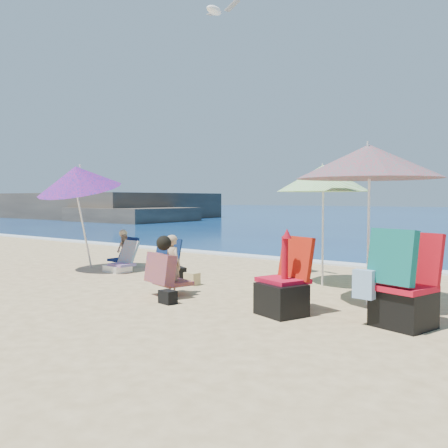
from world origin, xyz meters
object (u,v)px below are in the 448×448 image
Objects in this scene: chair_rainbow at (121,264)px; furled_umbrella at (285,267)px; person_center at (168,266)px; umbrella_blue at (78,178)px; umbrella_striped at (323,178)px; seagull at (215,10)px; chair_navy at (164,267)px; person_left at (124,250)px; camp_chair_left at (284,291)px; camp_chair_right at (401,292)px; umbrella_turquoise at (369,162)px.

furled_umbrella is at bearing -14.69° from chair_rainbow.
furled_umbrella reaches higher than person_center.
furled_umbrella is (5.40, -0.77, -1.32)m from umbrella_blue.
umbrella_striped is 2.46× the size of seagull.
umbrella_blue is 2.00m from chair_rainbow.
chair_navy is 1.00× the size of person_left.
camp_chair_left is at bearing -0.51° from person_center.
camp_chair_left is 2.10m from person_center.
seagull is (3.03, 0.78, 2.98)m from umbrella_blue.
umbrella_blue is 7.02m from camp_chair_right.
umbrella_blue is at bearing -106.52° from person_left.
chair_rainbow is at bearing 165.31° from furled_umbrella.
umbrella_blue is 2.01× the size of camp_chair_right.
chair_navy is at bearing 159.20° from furled_umbrella.
furled_umbrella is at bearing -33.11° from seagull.
person_left is (0.29, 0.99, -1.56)m from umbrella_blue.
umbrella_striped is at bearing 103.64° from camp_chair_left.
chair_rainbow is at bearing 165.00° from camp_chair_left.
person_left is (-5.79, 0.63, -1.66)m from umbrella_turquoise.
furled_umbrella is 5.14m from seagull.
umbrella_blue is at bearing -165.67° from seagull.
umbrella_striped is 4.49m from chair_rainbow.
umbrella_blue reaches higher than chair_navy.
umbrella_turquoise is 1.93m from furled_umbrella.
camp_chair_right is (1.44, 0.27, 0.12)m from camp_chair_left.
camp_chair_right is 1.35× the size of seagull.
chair_navy is 1.14m from chair_rainbow.
umbrella_striped reaches higher than camp_chair_left.
chair_rainbow is 4.73m from camp_chair_left.
umbrella_striped is 1.89× the size of furled_umbrella.
umbrella_striped is 3.10m from person_center.
chair_rainbow is 0.77× the size of person_left.
umbrella_striped is 2.58× the size of chair_navy.
chair_navy is at bearing 5.50° from chair_rainbow.
person_left is (-0.53, 0.56, 0.21)m from chair_rainbow.
person_center is at bearing -123.56° from umbrella_striped.
person_center reaches higher than chair_navy.
umbrella_striped is at bearing 6.77° from person_left.
furled_umbrella is 0.96× the size of camp_chair_right.
umbrella_striped is 2.85m from camp_chair_left.
person_center is at bearing -179.86° from furled_umbrella.
camp_chair_left is 5.41m from seagull.
chair_rainbow is (-1.13, -0.11, -0.02)m from chair_navy.
umbrella_striped is 2.11× the size of camp_chair_left.
furled_umbrella is at bearing -76.02° from umbrella_striped.
person_center reaches higher than chair_rainbow.
seagull is (2.74, -0.21, 4.54)m from person_left.
chair_navy is 0.95× the size of seagull.
person_left is at bearing 173.81° from umbrella_turquoise.
camp_chair_left reaches higher than person_center.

